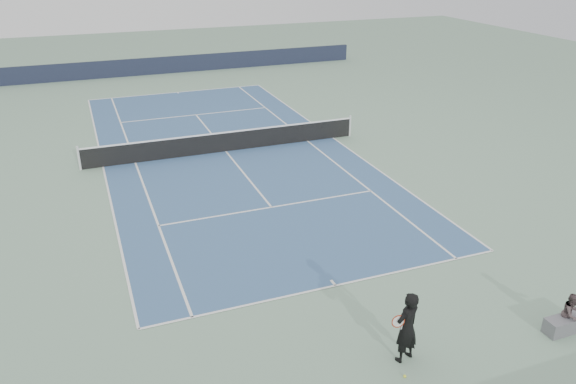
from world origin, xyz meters
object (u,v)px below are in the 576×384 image
object	(u,v)px
spectator_bench	(569,318)
tennis_net	(225,141)
tennis_player	(407,327)
tennis_ball	(405,376)

from	to	relation	value
spectator_bench	tennis_net	bearing A→B (deg)	106.24
tennis_player	spectator_bench	world-z (taller)	tennis_player
tennis_ball	spectator_bench	bearing A→B (deg)	-0.11
spectator_bench	tennis_player	bearing A→B (deg)	172.81
tennis_net	spectator_bench	distance (m)	16.41
tennis_player	tennis_ball	world-z (taller)	tennis_player
tennis_player	spectator_bench	bearing A→B (deg)	-7.19
tennis_player	tennis_ball	size ratio (longest dim) A/B	25.93
tennis_player	tennis_ball	bearing A→B (deg)	-119.05
tennis_net	tennis_player	world-z (taller)	tennis_player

